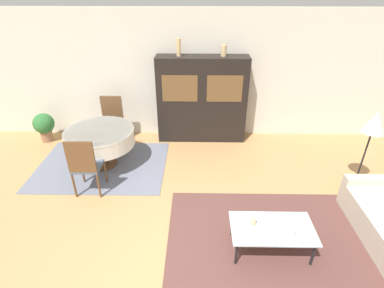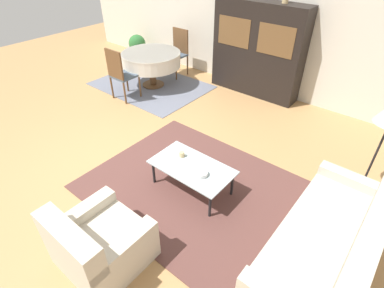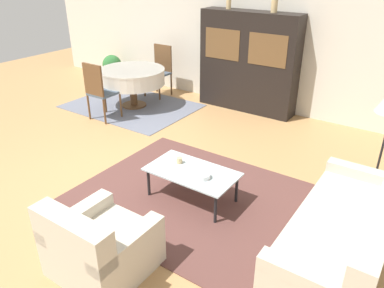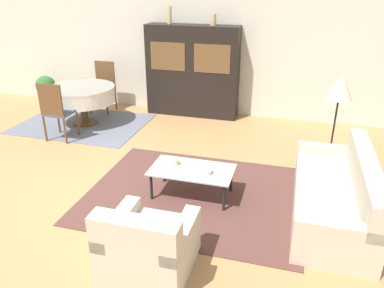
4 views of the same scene
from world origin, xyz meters
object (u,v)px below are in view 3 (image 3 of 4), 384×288
Objects in this scene: display_cabinet at (248,62)px; dining_chair_near at (99,89)px; vase_short at (274,6)px; potted_plant at (112,66)px; armchair at (99,247)px; dining_table at (132,77)px; couch at (346,234)px; coffee_table at (192,173)px; dining_chair_far at (160,68)px; cup at (179,160)px; bowl at (203,176)px.

display_cabinet is 2.78m from dining_chair_near.
potted_plant is (-3.84, -0.20, -1.56)m from vase_short.
potted_plant is (-1.53, 1.81, -0.21)m from dining_chair_near.
dining_table is at bearing 128.44° from armchair.
couch is 1.89× the size of coffee_table.
dining_chair_far reaches higher than cup.
armchair is (-1.82, -1.47, 0.00)m from couch.
cup is at bearing 88.25° from couch.
dining_chair_far is (-2.78, 2.87, 0.23)m from coffee_table.
dining_chair_far is 6.21× the size of bowl.
bowl is 0.78× the size of vase_short.
potted_plant is at bearing 134.11° from armchair.
couch is at bearing -1.75° from cup.
dining_chair_near is (0.00, -0.86, -0.01)m from dining_table.
dining_table is 5.83× the size of vase_short.
couch reaches higher than cup.
potted_plant reaches higher than bowl.
armchair is 1.29× the size of potted_plant.
armchair is 0.65× the size of dining_table.
armchair is 4.43m from dining_table.
bowl is at bearing 80.79° from armchair.
armchair is 3.80m from dining_chair_near.
vase_short is at bearing 41.01° from dining_chair_near.
vase_short is at bearing 2.93° from potted_plant.
dining_chair_near is at bearing -133.36° from display_cabinet.
dining_table is at bearing 90.00° from dining_chair_far.
dining_table is 0.86m from dining_chair_near.
dining_chair_far is 2.69m from vase_short.
display_cabinet reaches higher than dining_chair_near.
dining_chair_near is (-1.89, -2.01, -0.33)m from display_cabinet.
coffee_table is at bearing -35.81° from dining_table.
display_cabinet is (-0.86, 4.61, 0.63)m from armchair.
couch is 1.95× the size of dining_chair_near.
armchair is 1.55m from cup.
dining_chair_far is 3.78m from cup.
dining_chair_near and dining_chair_far have the same top height.
display_cabinet is at bearing 108.60° from bowl.
display_cabinet is 1.94m from dining_chair_far.
bowl is at bearing -17.32° from coffee_table.
coffee_table is 1.68× the size of potted_plant.
dining_chair_near is (-2.75, 2.60, 0.30)m from armchair.
potted_plant is (-3.42, -0.20, -0.54)m from display_cabinet.
cup is (-2.03, 0.06, 0.15)m from couch.
coffee_table is 1.03× the size of dining_chair_far.
couch is at bearing -13.98° from dining_chair_near.
dining_chair_near is 1.72m from dining_chair_far.
cup is (-0.20, 1.53, 0.14)m from armchair.
coffee_table is 0.21m from bowl.
vase_short is 4.15m from potted_plant.
display_cabinet is 8.67× the size of vase_short.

